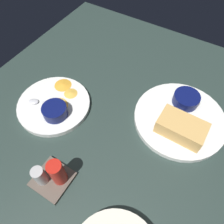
{
  "coord_description": "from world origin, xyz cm",
  "views": [
    {
      "loc": [
        -10.18,
        27.64,
        55.11
      ],
      "look_at": [
        8.62,
        -3.52,
        3.0
      ],
      "focal_mm": 34.38,
      "sensor_mm": 36.0,
      "label": 1
    }
  ],
  "objects": [
    {
      "name": "plate_sandwich_main",
      "position": [
        -9.39,
        -13.27,
        0.8
      ],
      "size": [
        27.44,
        27.44,
        1.6
      ],
      "primitive_type": "cylinder",
      "color": "white",
      "rests_on": "ground_plane"
    },
    {
      "name": "ground_plane",
      "position": [
        0.0,
        0.0,
        -1.5
      ],
      "size": [
        110.0,
        110.0,
        3.0
      ],
      "primitive_type": "cube",
      "color": "#283833"
    },
    {
      "name": "plantain_chip_scatter",
      "position": [
        26.12,
        -1.61,
        1.9
      ],
      "size": [
        11.66,
        15.25,
        0.6
      ],
      "color": "gold",
      "rests_on": "plate_chips_companion"
    },
    {
      "name": "spoon_by_dark_ramekin",
      "position": [
        -8.57,
        -13.33,
        1.96
      ],
      "size": [
        2.23,
        9.86,
        0.8
      ],
      "color": "silver",
      "rests_on": "plate_sandwich_main"
    },
    {
      "name": "spoon_by_gravy_ramekin",
      "position": [
        30.91,
        4.53,
        1.96
      ],
      "size": [
        9.39,
        5.99,
        0.8
      ],
      "color": "silver",
      "rests_on": "plate_chips_companion"
    },
    {
      "name": "ramekin_dark_sauce",
      "position": [
        -8.52,
        -19.38,
        3.36
      ],
      "size": [
        8.0,
        8.0,
        3.25
      ],
      "color": "#0C144C",
      "rests_on": "plate_sandwich_main"
    },
    {
      "name": "ramekin_light_gravy",
      "position": [
        23.23,
        5.08,
        3.41
      ],
      "size": [
        7.35,
        7.35,
        3.35
      ],
      "color": "#0C144C",
      "rests_on": "plate_chips_companion"
    },
    {
      "name": "sandwich_half_near",
      "position": [
        -10.93,
        -8.29,
        4.0
      ],
      "size": [
        13.37,
        7.8,
        4.8
      ],
      "color": "tan",
      "rests_on": "plate_sandwich_main"
    },
    {
      "name": "plate_chips_companion",
      "position": [
        26.64,
        2.24,
        0.8
      ],
      "size": [
        22.73,
        22.73,
        1.6
      ],
      "primitive_type": "cylinder",
      "color": "white",
      "rests_on": "ground_plane"
    },
    {
      "name": "condiment_caddy",
      "position": [
        11.26,
        20.51,
        3.41
      ],
      "size": [
        9.0,
        9.0,
        9.5
      ],
      "color": "brown",
      "rests_on": "ground_plane"
    }
  ]
}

